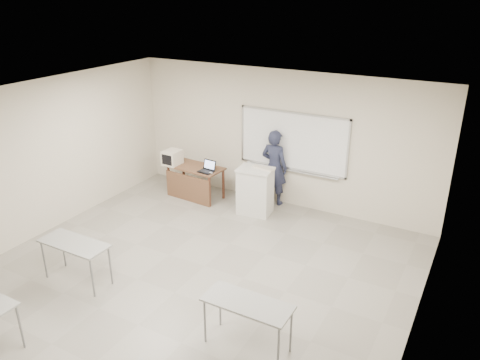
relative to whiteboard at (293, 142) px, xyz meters
The scene contains 10 objects.
floor 4.25m from the whiteboard, 94.32° to the right, with size 7.00×8.00×0.01m, color gray.
whiteboard is the anchor object (origin of this frame).
student_desks 5.39m from the whiteboard, 93.23° to the right, with size 4.40×2.20×0.73m.
instructor_desk 2.44m from the whiteboard, 159.68° to the right, with size 1.31×0.65×0.75m.
podium 1.33m from the whiteboard, 123.07° to the right, with size 0.73×0.53×1.03m.
crt_monitor 2.82m from the whiteboard, 163.35° to the right, with size 0.36×0.41×0.35m.
laptop 1.99m from the whiteboard, 155.01° to the right, with size 0.33×0.30×0.24m.
mouse 1.91m from the whiteboard, 150.75° to the right, with size 0.09×0.06×0.04m, color #94979B.
keyboard 0.89m from the whiteboard, 116.97° to the right, with size 0.49×0.16×0.03m, color beige.
presenter 0.73m from the whiteboard, 165.31° to the right, with size 0.63×0.41×1.72m, color black.
Camera 1 is at (3.97, -4.97, 4.56)m, focal length 35.00 mm.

